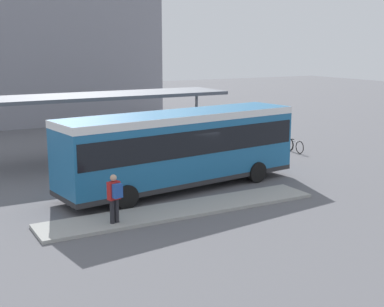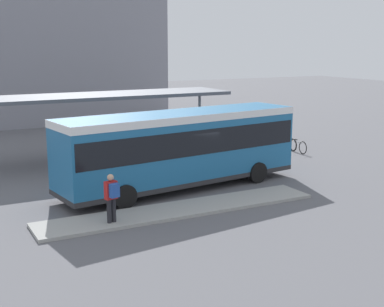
# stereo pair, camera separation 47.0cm
# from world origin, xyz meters

# --- Properties ---
(ground_plane) EXTENTS (120.00, 120.00, 0.00)m
(ground_plane) POSITION_xyz_m (0.00, 0.00, 0.00)
(ground_plane) COLOR #5B5B60
(curb_island) EXTENTS (10.72, 1.80, 0.12)m
(curb_island) POSITION_xyz_m (-1.41, -2.83, 0.06)
(curb_island) COLOR #9E9E99
(curb_island) RESTS_ON ground_plane
(city_bus) EXTENTS (10.89, 3.77, 3.25)m
(city_bus) POSITION_xyz_m (0.01, 0.00, 1.90)
(city_bus) COLOR #1E6093
(city_bus) RESTS_ON ground_plane
(pedestrian_waiting) EXTENTS (0.45, 0.50, 1.68)m
(pedestrian_waiting) POSITION_xyz_m (-4.19, -3.21, 1.08)
(pedestrian_waiting) COLOR #232328
(pedestrian_waiting) RESTS_ON curb_island
(bicycle_white) EXTENTS (0.48, 1.70, 0.73)m
(bicycle_white) POSITION_xyz_m (9.27, 3.77, 0.37)
(bicycle_white) COLOR black
(bicycle_white) RESTS_ON ground_plane
(bicycle_orange) EXTENTS (0.48, 1.67, 0.72)m
(bicycle_orange) POSITION_xyz_m (9.35, 4.66, 0.36)
(bicycle_orange) COLOR black
(bicycle_orange) RESTS_ON ground_plane
(station_shelter) EXTENTS (13.78, 3.39, 3.47)m
(station_shelter) POSITION_xyz_m (-1.08, 7.11, 3.35)
(station_shelter) COLOR #4C515B
(station_shelter) RESTS_ON ground_plane
(potted_planter_near_shelter) EXTENTS (0.75, 0.75, 1.18)m
(potted_planter_near_shelter) POSITION_xyz_m (-1.98, 4.68, 0.62)
(potted_planter_near_shelter) COLOR slate
(potted_planter_near_shelter) RESTS_ON ground_plane
(station_building) EXTENTS (19.04, 13.00, 11.86)m
(station_building) POSITION_xyz_m (-0.81, 26.19, 5.93)
(station_building) COLOR gray
(station_building) RESTS_ON ground_plane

